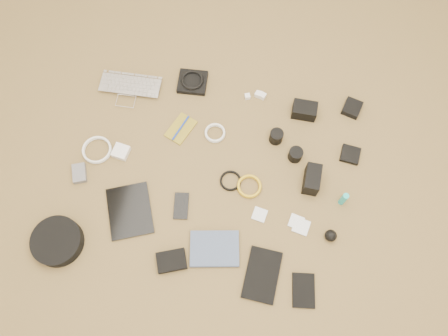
% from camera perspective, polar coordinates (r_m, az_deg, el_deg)
% --- Properties ---
extents(laptop, '(0.32, 0.23, 0.02)m').
position_cam_1_polar(laptop, '(2.31, -12.35, 9.62)').
color(laptop, silver).
rests_on(laptop, ground).
extents(headphone_pouch, '(0.16, 0.15, 0.03)m').
position_cam_1_polar(headphone_pouch, '(2.29, -4.13, 11.13)').
color(headphone_pouch, black).
rests_on(headphone_pouch, ground).
extents(headphones, '(0.15, 0.15, 0.01)m').
position_cam_1_polar(headphones, '(2.27, -4.17, 11.41)').
color(headphones, black).
rests_on(headphones, headphone_pouch).
extents(charger_a, '(0.03, 0.03, 0.02)m').
position_cam_1_polar(charger_a, '(2.25, 3.08, 9.31)').
color(charger_a, white).
rests_on(charger_a, ground).
extents(charger_b, '(0.03, 0.03, 0.03)m').
position_cam_1_polar(charger_b, '(2.25, 4.43, 9.58)').
color(charger_b, white).
rests_on(charger_b, ground).
extents(charger_c, '(0.03, 0.03, 0.03)m').
position_cam_1_polar(charger_c, '(2.25, 4.59, 9.55)').
color(charger_c, white).
rests_on(charger_c, ground).
extents(charger_d, '(0.04, 0.04, 0.03)m').
position_cam_1_polar(charger_d, '(2.25, 5.07, 9.36)').
color(charger_d, white).
rests_on(charger_d, ground).
extents(dslr_camera, '(0.12, 0.08, 0.07)m').
position_cam_1_polar(dslr_camera, '(2.21, 10.45, 7.43)').
color(dslr_camera, black).
rests_on(dslr_camera, ground).
extents(lens_pouch, '(0.10, 0.11, 0.03)m').
position_cam_1_polar(lens_pouch, '(2.30, 16.38, 7.52)').
color(lens_pouch, black).
rests_on(lens_pouch, ground).
extents(notebook_olive, '(0.15, 0.18, 0.01)m').
position_cam_1_polar(notebook_olive, '(2.17, -5.66, 5.14)').
color(notebook_olive, olive).
rests_on(notebook_olive, ground).
extents(pen_blue, '(0.06, 0.15, 0.01)m').
position_cam_1_polar(pen_blue, '(2.17, -5.68, 5.24)').
color(pen_blue, '#132FA2').
rests_on(pen_blue, notebook_olive).
extents(cable_white_a, '(0.13, 0.13, 0.01)m').
position_cam_1_polar(cable_white_a, '(2.15, -1.18, 4.53)').
color(cable_white_a, white).
rests_on(cable_white_a, ground).
extents(lens_a, '(0.08, 0.08, 0.07)m').
position_cam_1_polar(lens_a, '(2.13, 6.84, 4.10)').
color(lens_a, black).
rests_on(lens_a, ground).
extents(lens_b, '(0.08, 0.08, 0.06)m').
position_cam_1_polar(lens_b, '(2.10, 9.32, 1.74)').
color(lens_b, black).
rests_on(lens_b, ground).
extents(card_reader, '(0.10, 0.10, 0.02)m').
position_cam_1_polar(card_reader, '(2.18, 16.16, 1.70)').
color(card_reader, black).
rests_on(card_reader, ground).
extents(power_brick, '(0.08, 0.08, 0.03)m').
position_cam_1_polar(power_brick, '(2.16, -13.31, 2.08)').
color(power_brick, white).
rests_on(power_brick, ground).
extents(cable_white_b, '(0.15, 0.15, 0.01)m').
position_cam_1_polar(cable_white_b, '(2.20, -16.22, 2.23)').
color(cable_white_b, white).
rests_on(cable_white_b, ground).
extents(cable_black, '(0.13, 0.13, 0.01)m').
position_cam_1_polar(cable_black, '(2.05, 0.85, -1.72)').
color(cable_black, black).
rests_on(cable_black, ground).
extents(cable_yellow, '(0.13, 0.13, 0.01)m').
position_cam_1_polar(cable_yellow, '(2.05, 3.31, -2.47)').
color(cable_yellow, gold).
rests_on(cable_yellow, ground).
extents(flash, '(0.07, 0.13, 0.10)m').
position_cam_1_polar(flash, '(2.05, 11.40, -1.45)').
color(flash, black).
rests_on(flash, ground).
extents(lens_cleaner, '(0.03, 0.03, 0.10)m').
position_cam_1_polar(lens_cleaner, '(2.05, 15.34, -3.93)').
color(lens_cleaner, '#1BB2B1').
rests_on(lens_cleaner, ground).
extents(battery_charger, '(0.09, 0.11, 0.03)m').
position_cam_1_polar(battery_charger, '(2.17, -18.36, -0.65)').
color(battery_charger, slate).
rests_on(battery_charger, ground).
extents(tablet, '(0.28, 0.30, 0.01)m').
position_cam_1_polar(tablet, '(2.05, -12.20, -5.48)').
color(tablet, black).
rests_on(tablet, ground).
extents(phone, '(0.09, 0.14, 0.01)m').
position_cam_1_polar(phone, '(2.03, -5.61, -4.95)').
color(phone, black).
rests_on(phone, ground).
extents(filter_case_left, '(0.07, 0.07, 0.01)m').
position_cam_1_polar(filter_case_left, '(2.01, 4.66, -6.09)').
color(filter_case_left, silver).
rests_on(filter_case_left, ground).
extents(filter_case_mid, '(0.07, 0.07, 0.01)m').
position_cam_1_polar(filter_case_mid, '(2.02, 9.41, -6.97)').
color(filter_case_mid, silver).
rests_on(filter_case_mid, ground).
extents(filter_case_right, '(0.08, 0.08, 0.01)m').
position_cam_1_polar(filter_case_right, '(2.02, 10.04, -7.52)').
color(filter_case_right, silver).
rests_on(filter_case_right, ground).
extents(air_blower, '(0.05, 0.05, 0.05)m').
position_cam_1_polar(air_blower, '(2.02, 13.77, -8.57)').
color(air_blower, black).
rests_on(air_blower, ground).
extents(headphone_case, '(0.25, 0.25, 0.06)m').
position_cam_1_polar(headphone_case, '(2.08, -20.94, -8.94)').
color(headphone_case, black).
rests_on(headphone_case, ground).
extents(drive_case, '(0.15, 0.13, 0.03)m').
position_cam_1_polar(drive_case, '(1.96, -6.87, -11.96)').
color(drive_case, black).
rests_on(drive_case, ground).
extents(paperback, '(0.24, 0.20, 0.02)m').
position_cam_1_polar(paperback, '(1.95, -1.25, -12.83)').
color(paperback, '#435271').
rests_on(paperback, ground).
extents(notebook_black_a, '(0.15, 0.23, 0.02)m').
position_cam_1_polar(notebook_black_a, '(1.95, 4.99, -13.72)').
color(notebook_black_a, black).
rests_on(notebook_black_a, ground).
extents(notebook_black_b, '(0.12, 0.16, 0.01)m').
position_cam_1_polar(notebook_black_b, '(1.97, 10.34, -15.45)').
color(notebook_black_b, black).
rests_on(notebook_black_b, ground).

